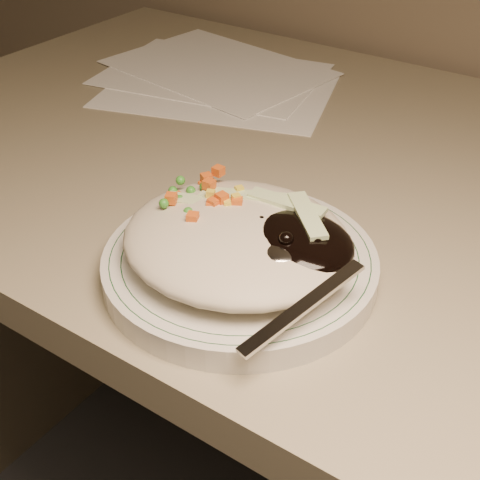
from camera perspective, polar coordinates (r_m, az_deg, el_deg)
The scene contains 5 objects.
desk at distance 0.82m, azimuth 14.11°, elevation -8.47°, with size 1.40×0.70×0.74m.
plate at distance 0.57m, azimuth -0.00°, elevation -2.16°, with size 0.23×0.23×0.02m, color silver.
plate_rim at distance 0.56m, azimuth -0.00°, elevation -1.34°, with size 0.22×0.22×0.00m.
meal at distance 0.55m, azimuth 0.32°, elevation 0.31°, with size 0.21×0.19×0.05m.
papers at distance 0.97m, azimuth -2.04°, elevation 13.74°, with size 0.39×0.34×0.00m.
Camera 1 is at (0.17, 0.79, 1.09)m, focal length 50.00 mm.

